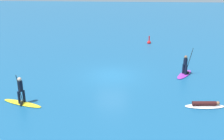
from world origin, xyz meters
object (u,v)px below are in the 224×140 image
Objects in this scene: marker_buoy at (149,42)px; surfer_on_yellow_board at (21,97)px; surfer_on_purple_board at (185,70)px; surfer_on_white_board at (205,105)px.

surfer_on_yellow_board is at bearing -118.30° from marker_buoy.
surfer_on_purple_board is 2.50× the size of marker_buoy.
marker_buoy reaches higher than surfer_on_white_board.
surfer_on_yellow_board is 1.16× the size of surfer_on_white_board.
surfer_on_yellow_board reaches higher than surfer_on_white_board.
surfer_on_purple_board is 13.11m from surfer_on_yellow_board.
surfer_on_white_board is at bearing -146.55° from surfer_on_purple_board.
surfer_on_purple_board reaches higher than surfer_on_white_board.
surfer_on_yellow_board is at bearing 177.71° from surfer_on_white_board.
surfer_on_purple_board is 1.00× the size of surfer_on_white_board.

